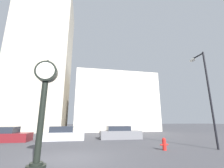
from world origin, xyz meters
name	(u,v)px	position (x,y,z in m)	size (l,w,h in m)	color
ground_plane	(68,159)	(0.00, 0.00, 0.00)	(200.00, 200.00, 0.00)	#424247
building_tall_tower	(44,61)	(-8.01, 24.00, 14.56)	(10.81, 12.00, 29.12)	#BCB29E
building_storefront_row	(113,103)	(7.45, 24.00, 5.75)	(16.19, 12.00, 11.50)	beige
street_clock	(44,96)	(-1.20, -1.37, 2.99)	(0.99, 0.79, 4.79)	black
car_maroon	(3,135)	(-6.59, 7.99, 0.57)	(4.69, 2.11, 1.36)	maroon
car_silver	(63,134)	(-1.17, 8.14, 0.58)	(4.11, 1.81, 1.37)	#BCBCC1
car_grey	(120,133)	(4.84, 8.14, 0.58)	(4.51, 1.97, 1.37)	slate
fire_hydrant_near	(164,144)	(6.09, 1.10, 0.41)	(0.57, 0.25, 0.80)	red
street_lamp_right	(204,84)	(9.80, 0.93, 4.72)	(0.36, 1.57, 7.23)	black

